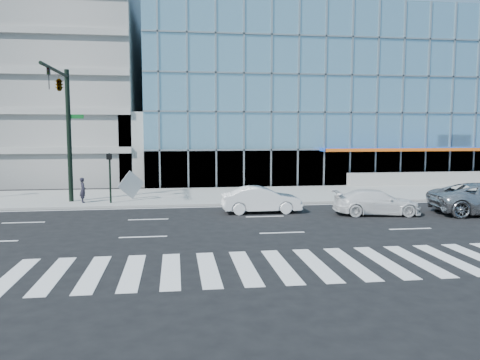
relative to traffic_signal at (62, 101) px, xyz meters
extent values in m
plane|color=black|center=(11.00, -4.57, -6.16)|extent=(160.00, 160.00, 0.00)
cube|color=gray|center=(11.00, 3.43, -6.09)|extent=(120.00, 8.00, 0.15)
cube|color=#74A8C1|center=(25.00, 21.43, 1.34)|extent=(42.00, 26.00, 15.00)
cube|color=gray|center=(-9.00, 21.43, 3.84)|extent=(24.00, 24.00, 20.00)
cube|color=gray|center=(5.00, 13.43, -3.16)|extent=(6.00, 8.00, 6.00)
cube|color=gray|center=(-19.00, 65.43, 17.84)|extent=(14.00, 14.00, 48.00)
cylinder|color=black|center=(0.00, 1.43, -2.01)|extent=(0.28, 0.28, 8.00)
cylinder|color=black|center=(0.00, -1.37, 1.59)|extent=(0.18, 5.60, 0.18)
imported|color=black|center=(0.00, -2.77, 0.99)|extent=(0.18, 0.22, 1.10)
imported|color=black|center=(0.00, -0.57, 0.99)|extent=(0.48, 2.24, 0.90)
cube|color=#0C591E|center=(0.45, 1.43, -0.81)|extent=(0.90, 0.05, 0.25)
cylinder|color=black|center=(2.50, 0.43, -4.51)|extent=(0.12, 0.12, 3.00)
cube|color=black|center=(2.50, 0.28, -3.21)|extent=(0.30, 0.25, 0.35)
imported|color=white|center=(17.03, -4.81, -5.50)|extent=(4.81, 2.49, 1.33)
imported|color=white|center=(11.03, -3.34, -5.45)|extent=(4.34, 1.53, 1.43)
imported|color=black|center=(0.82, 0.78, -5.25)|extent=(0.56, 0.66, 1.53)
cube|color=#ABABAB|center=(3.58, 1.96, -5.10)|extent=(1.62, 0.95, 1.83)
camera|label=1|loc=(6.38, -28.30, -1.75)|focal=35.00mm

